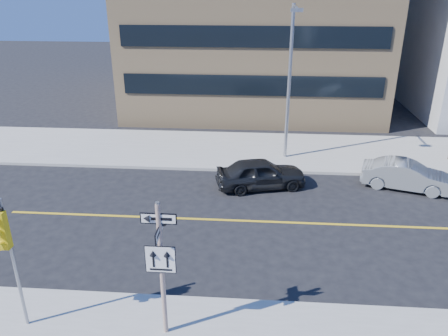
# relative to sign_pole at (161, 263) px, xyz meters

# --- Properties ---
(ground) EXTENTS (120.00, 120.00, 0.00)m
(ground) POSITION_rel_sign_pole_xyz_m (0.00, 2.51, -2.44)
(ground) COLOR black
(ground) RESTS_ON ground
(sign_pole) EXTENTS (0.92, 0.92, 4.06)m
(sign_pole) POSITION_rel_sign_pole_xyz_m (0.00, 0.00, 0.00)
(sign_pole) COLOR beige
(sign_pole) RESTS_ON near_sidewalk
(traffic_signal) EXTENTS (0.32, 0.45, 4.00)m
(traffic_signal) POSITION_rel_sign_pole_xyz_m (-4.00, -0.15, 0.59)
(traffic_signal) COLOR gray
(traffic_signal) RESTS_ON near_sidewalk
(parked_car_a) EXTENTS (2.69, 4.51, 1.44)m
(parked_car_a) POSITION_rel_sign_pole_xyz_m (2.64, 9.79, -1.72)
(parked_car_a) COLOR black
(parked_car_a) RESTS_ON ground
(parked_car_b) EXTENTS (2.56, 4.32, 1.35)m
(parked_car_b) POSITION_rel_sign_pole_xyz_m (9.52, 10.18, -1.76)
(parked_car_b) COLOR gray
(parked_car_b) RESTS_ON ground
(streetlight_a) EXTENTS (0.55, 2.25, 8.00)m
(streetlight_a) POSITION_rel_sign_pole_xyz_m (4.00, 13.27, 2.32)
(streetlight_a) COLOR gray
(streetlight_a) RESTS_ON far_sidewalk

